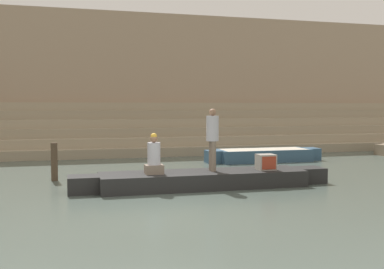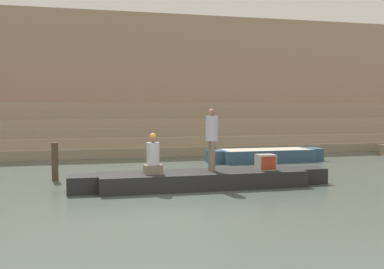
{
  "view_description": "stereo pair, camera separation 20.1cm",
  "coord_description": "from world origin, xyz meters",
  "px_view_note": "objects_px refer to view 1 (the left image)",
  "views": [
    {
      "loc": [
        -1.88,
        -9.03,
        2.12
      ],
      "look_at": [
        1.41,
        3.41,
        1.32
      ],
      "focal_mm": 42.0,
      "sensor_mm": 36.0,
      "label": 1
    },
    {
      "loc": [
        -1.68,
        -9.08,
        2.12
      ],
      "look_at": [
        1.41,
        3.41,
        1.32
      ],
      "focal_mm": 42.0,
      "sensor_mm": 36.0,
      "label": 2
    }
  ],
  "objects_px": {
    "person_rowing": "(154,158)",
    "moored_boat_shore": "(264,155)",
    "person_standing": "(212,135)",
    "tv_set": "(266,162)",
    "mooring_post": "(54,162)",
    "rowboat_main": "(204,179)"
  },
  "relations": [
    {
      "from": "tv_set",
      "to": "moored_boat_shore",
      "type": "relative_size",
      "value": 0.1
    },
    {
      "from": "mooring_post",
      "to": "tv_set",
      "type": "bearing_deg",
      "value": -22.35
    },
    {
      "from": "tv_set",
      "to": "mooring_post",
      "type": "distance_m",
      "value": 5.99
    },
    {
      "from": "rowboat_main",
      "to": "tv_set",
      "type": "distance_m",
      "value": 1.75
    },
    {
      "from": "rowboat_main",
      "to": "person_standing",
      "type": "distance_m",
      "value": 1.17
    },
    {
      "from": "rowboat_main",
      "to": "person_standing",
      "type": "xyz_separation_m",
      "value": [
        0.25,
        0.03,
        1.15
      ]
    },
    {
      "from": "person_rowing",
      "to": "rowboat_main",
      "type": "bearing_deg",
      "value": 14.19
    },
    {
      "from": "person_standing",
      "to": "tv_set",
      "type": "relative_size",
      "value": 3.47
    },
    {
      "from": "person_standing",
      "to": "person_rowing",
      "type": "relative_size",
      "value": 1.59
    },
    {
      "from": "person_standing",
      "to": "tv_set",
      "type": "height_order",
      "value": "person_standing"
    },
    {
      "from": "person_rowing",
      "to": "moored_boat_shore",
      "type": "xyz_separation_m",
      "value": [
        5.18,
        4.94,
        -0.59
      ]
    },
    {
      "from": "person_standing",
      "to": "mooring_post",
      "type": "bearing_deg",
      "value": 161.32
    },
    {
      "from": "tv_set",
      "to": "mooring_post",
      "type": "relative_size",
      "value": 0.44
    },
    {
      "from": "rowboat_main",
      "to": "person_rowing",
      "type": "relative_size",
      "value": 6.67
    },
    {
      "from": "person_rowing",
      "to": "moored_boat_shore",
      "type": "bearing_deg",
      "value": 53.56
    },
    {
      "from": "moored_boat_shore",
      "to": "rowboat_main",
      "type": "bearing_deg",
      "value": -127.23
    },
    {
      "from": "person_rowing",
      "to": "person_standing",
      "type": "bearing_deg",
      "value": 14.46
    },
    {
      "from": "rowboat_main",
      "to": "mooring_post",
      "type": "xyz_separation_m",
      "value": [
        -3.84,
        2.12,
        0.32
      ]
    },
    {
      "from": "rowboat_main",
      "to": "moored_boat_shore",
      "type": "distance_m",
      "value": 6.18
    },
    {
      "from": "person_rowing",
      "to": "mooring_post",
      "type": "xyz_separation_m",
      "value": [
        -2.5,
        2.22,
        -0.29
      ]
    },
    {
      "from": "moored_boat_shore",
      "to": "person_rowing",
      "type": "bearing_deg",
      "value": -135.14
    },
    {
      "from": "person_standing",
      "to": "rowboat_main",
      "type": "bearing_deg",
      "value": -165.56
    }
  ]
}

